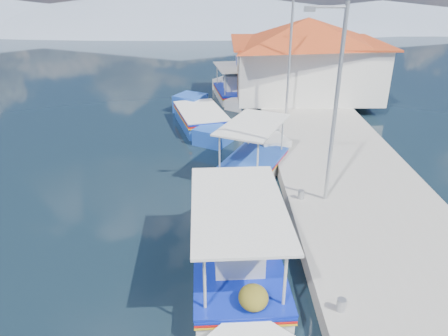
{
  "coord_description": "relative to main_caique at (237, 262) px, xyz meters",
  "views": [
    {
      "loc": [
        1.2,
        -9.99,
        7.18
      ],
      "look_at": [
        1.31,
        2.66,
        1.3
      ],
      "focal_mm": 33.77,
      "sensor_mm": 36.0,
      "label": 1
    }
  ],
  "objects": [
    {
      "name": "ground",
      "position": [
        -1.61,
        1.27,
        -0.48
      ],
      "size": [
        160.0,
        160.0,
        0.0
      ],
      "primitive_type": "plane",
      "color": "black",
      "rests_on": "ground"
    },
    {
      "name": "quay",
      "position": [
        4.29,
        7.27,
        -0.23
      ],
      "size": [
        5.0,
        44.0,
        0.5
      ],
      "primitive_type": "cube",
      "color": "gray",
      "rests_on": "ground"
    },
    {
      "name": "bollards",
      "position": [
        2.19,
        6.52,
        0.17
      ],
      "size": [
        0.2,
        17.2,
        0.3
      ],
      "color": "#A5A8AD",
      "rests_on": "quay"
    },
    {
      "name": "main_caique",
      "position": [
        0.0,
        0.0,
        0.0
      ],
      "size": [
        2.41,
        7.49,
        2.47
      ],
      "rotation": [
        0.0,
        0.0,
        -0.05
      ],
      "color": "white",
      "rests_on": "ground"
    },
    {
      "name": "caique_green_canopy",
      "position": [
        0.76,
        6.13,
        -0.13
      ],
      "size": [
        3.52,
        5.67,
        2.34
      ],
      "rotation": [
        0.0,
        0.0,
        0.44
      ],
      "color": "white",
      "rests_on": "ground"
    },
    {
      "name": "caique_blue_hull",
      "position": [
        -1.4,
        11.96,
        -0.13
      ],
      "size": [
        3.33,
        6.86,
        1.27
      ],
      "rotation": [
        0.0,
        0.0,
        -0.27
      ],
      "color": "#1C48AA",
      "rests_on": "ground"
    },
    {
      "name": "caique_far",
      "position": [
        0.33,
        17.1,
        -0.06
      ],
      "size": [
        2.52,
        6.25,
        2.22
      ],
      "rotation": [
        0.0,
        0.0,
        -0.16
      ],
      "color": "white",
      "rests_on": "ground"
    },
    {
      "name": "harbor_building",
      "position": [
        4.58,
        16.26,
        2.3
      ],
      "size": [
        10.49,
        10.49,
        4.4
      ],
      "color": "silver",
      "rests_on": "quay"
    },
    {
      "name": "lamp_post_near",
      "position": [
        2.89,
        3.27,
        3.38
      ],
      "size": [
        1.21,
        0.14,
        6.0
      ],
      "color": "#A5A8AD",
      "rests_on": "quay"
    },
    {
      "name": "lamp_post_far",
      "position": [
        2.89,
        12.27,
        3.38
      ],
      "size": [
        1.21,
        0.14,
        6.0
      ],
      "color": "#A5A8AD",
      "rests_on": "quay"
    },
    {
      "name": "mountain_ridge",
      "position": [
        4.93,
        57.27,
        1.57
      ],
      "size": [
        171.4,
        96.0,
        5.5
      ],
      "color": "gray",
      "rests_on": "ground"
    }
  ]
}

